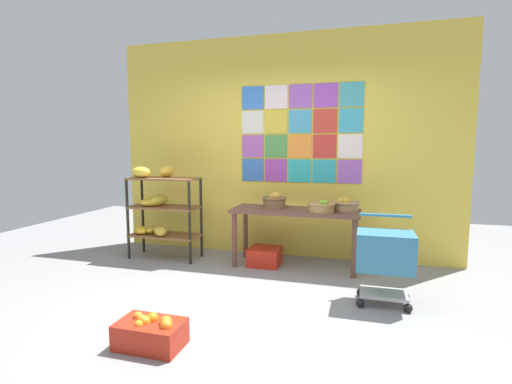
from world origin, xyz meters
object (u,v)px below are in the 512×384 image
at_px(banana_shelf_unit, 159,205).
at_px(produce_crate_under_table, 265,256).
at_px(display_table, 295,217).
at_px(fruit_basket_left, 321,207).
at_px(fruit_basket_back_right, 346,204).
at_px(fruit_basket_centre, 275,200).
at_px(orange_crate_foreground, 151,333).
at_px(shopping_cart, 385,254).

relative_size(banana_shelf_unit, produce_crate_under_table, 3.16).
relative_size(display_table, fruit_basket_left, 4.62).
bearing_deg(display_table, fruit_basket_back_right, 7.93).
bearing_deg(produce_crate_under_table, fruit_basket_left, -4.26).
bearing_deg(fruit_basket_back_right, fruit_basket_centre, -179.53).
distance_m(fruit_basket_left, fruit_basket_back_right, 0.32).
bearing_deg(display_table, orange_crate_foreground, -107.58).
bearing_deg(fruit_basket_left, orange_crate_foreground, -115.91).
height_order(display_table, shopping_cart, shopping_cart).
xyz_separation_m(display_table, shopping_cart, (0.99, -0.88, -0.13)).
bearing_deg(fruit_basket_centre, shopping_cart, -36.95).
distance_m(fruit_basket_centre, shopping_cart, 1.62).
distance_m(produce_crate_under_table, orange_crate_foreground, 2.13).
relative_size(display_table, fruit_basket_centre, 5.05).
distance_m(fruit_basket_left, fruit_basket_centre, 0.62).
height_order(display_table, produce_crate_under_table, display_table).
height_order(fruit_basket_centre, fruit_basket_back_right, fruit_basket_centre).
height_order(produce_crate_under_table, shopping_cart, shopping_cart).
bearing_deg(orange_crate_foreground, shopping_cart, 37.27).
distance_m(display_table, fruit_basket_centre, 0.34).
xyz_separation_m(fruit_basket_centre, orange_crate_foreground, (-0.41, -2.23, -0.69)).
distance_m(banana_shelf_unit, shopping_cart, 2.90).
relative_size(produce_crate_under_table, shopping_cart, 0.47).
height_order(fruit_basket_centre, produce_crate_under_table, fruit_basket_centre).
bearing_deg(fruit_basket_back_right, orange_crate_foreground, -119.56).
xyz_separation_m(banana_shelf_unit, produce_crate_under_table, (1.42, 0.06, -0.60)).
distance_m(fruit_basket_back_right, shopping_cart, 1.09).
bearing_deg(display_table, produce_crate_under_table, -172.83).
xyz_separation_m(produce_crate_under_table, orange_crate_foreground, (-0.31, -2.11, -0.00)).
relative_size(banana_shelf_unit, fruit_basket_left, 3.65).
height_order(fruit_basket_back_right, orange_crate_foreground, fruit_basket_back_right).
relative_size(produce_crate_under_table, orange_crate_foreground, 0.79).
height_order(banana_shelf_unit, produce_crate_under_table, banana_shelf_unit).
distance_m(display_table, orange_crate_foreground, 2.32).
xyz_separation_m(banana_shelf_unit, fruit_basket_centre, (1.52, 0.18, 0.09)).
xyz_separation_m(display_table, fruit_basket_back_right, (0.59, 0.08, 0.17)).
bearing_deg(fruit_basket_back_right, produce_crate_under_table, -172.36).
xyz_separation_m(fruit_basket_left, shopping_cart, (0.68, -0.78, -0.29)).
height_order(banana_shelf_unit, fruit_basket_back_right, banana_shelf_unit).
distance_m(banana_shelf_unit, display_table, 1.80).
relative_size(banana_shelf_unit, shopping_cart, 1.47).
distance_m(fruit_basket_centre, fruit_basket_back_right, 0.86).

